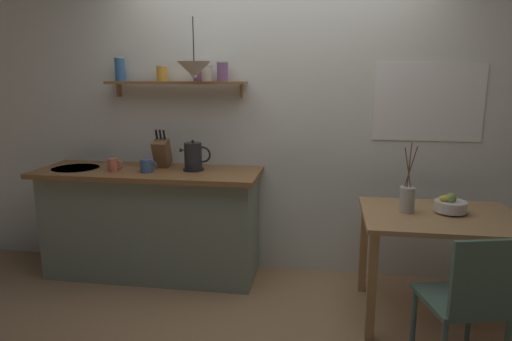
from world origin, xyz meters
The scene contains 13 objects.
ground_plane centered at (0.00, 0.00, 0.00)m, with size 14.00×14.00×0.00m, color #A87F56.
back_wall centered at (0.20, 0.65, 1.35)m, with size 6.80×0.11×2.70m.
kitchen_counter centered at (-1.00, 0.32, 0.46)m, with size 1.83×0.63×0.92m.
wall_shelf centered at (-0.78, 0.49, 1.66)m, with size 1.17×0.20×0.33m.
dining_table centered at (1.20, -0.06, 0.64)m, with size 1.03×0.78×0.76m.
dining_chair_near centered at (1.22, -0.71, 0.48)m, with size 0.50×0.51×0.86m.
fruit_bowl centered at (1.27, -0.01, 0.81)m, with size 0.21×0.21×0.14m.
twig_vase centered at (0.98, -0.04, 0.85)m, with size 0.10×0.10×0.48m.
electric_kettle centered at (-0.62, 0.33, 1.03)m, with size 0.26×0.17×0.25m.
knife_block centered at (-0.92, 0.41, 1.04)m, with size 0.12×0.19×0.32m.
coffee_mug_by_sink centered at (-1.25, 0.20, 0.97)m, with size 0.12×0.08×0.10m.
coffee_mug_spare centered at (-0.97, 0.21, 0.97)m, with size 0.14×0.10×0.10m.
pendant_lamp centered at (-0.57, 0.25, 1.71)m, with size 0.25×0.25×0.44m.
Camera 1 is at (0.42, -3.11, 1.67)m, focal length 31.59 mm.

